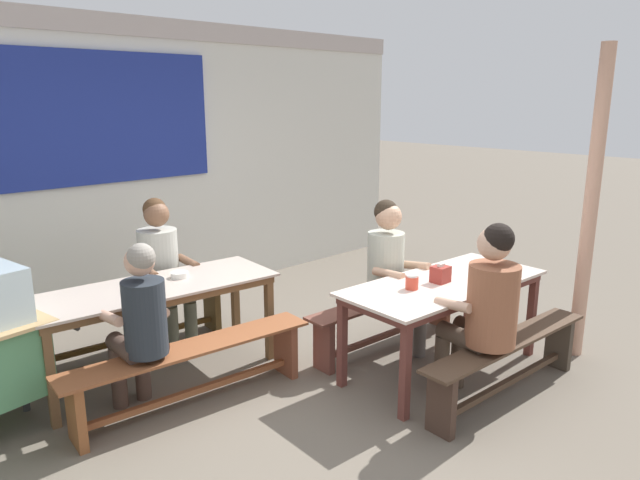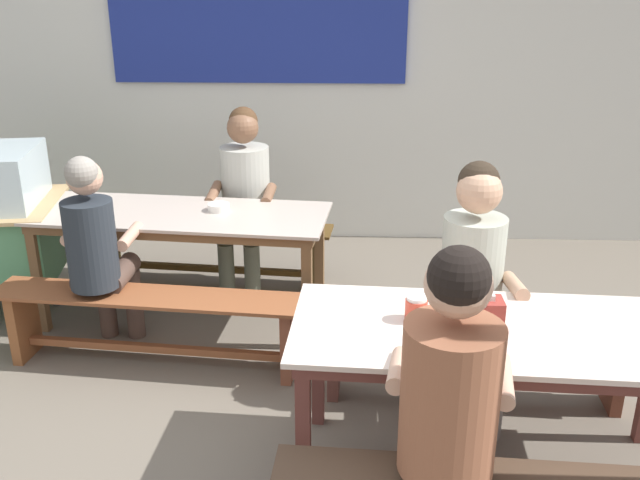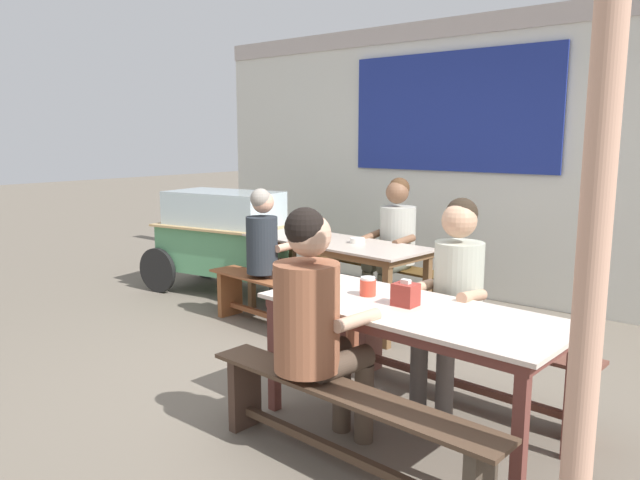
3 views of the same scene
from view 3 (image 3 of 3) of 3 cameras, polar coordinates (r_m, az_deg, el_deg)
ground_plane at (r=4.51m, az=-0.38°, el=-12.65°), size 40.00×40.00×0.00m
backdrop_wall at (r=6.64m, az=15.54°, el=7.91°), size 7.49×0.23×2.95m
dining_table_far at (r=5.66m, az=1.25°, el=-0.81°), size 1.95×0.86×0.76m
dining_table_near at (r=3.52m, az=8.60°, el=-7.45°), size 1.81×0.85×0.76m
bench_far_back at (r=6.19m, az=5.07°, el=-3.57°), size 1.84×0.45×0.46m
bench_far_front at (r=5.34m, az=-3.21°, el=-5.69°), size 1.88×0.47×0.46m
bench_near_back at (r=4.13m, az=13.19°, el=-10.62°), size 1.74×0.34×0.46m
bench_near_front at (r=3.21m, az=2.19°, el=-16.49°), size 1.78×0.34×0.46m
food_cart at (r=6.79m, az=-9.10°, el=0.59°), size 1.87×1.09×1.12m
person_right_near_table at (r=3.96m, az=12.49°, el=-4.36°), size 0.43×0.54×1.34m
person_near_front at (r=3.23m, az=-0.48°, el=-7.07°), size 0.50×0.59×1.37m
person_left_back_turned at (r=5.53m, az=-4.91°, el=-0.78°), size 0.40×0.52×1.27m
person_center_facing at (r=5.87m, az=6.96°, el=0.27°), size 0.47×0.59×1.33m
tissue_box at (r=3.52m, az=8.05°, el=-5.08°), size 0.13×0.12×0.15m
condiment_jar at (r=3.71m, az=4.53°, el=-4.38°), size 0.10×0.10×0.11m
soup_bowl at (r=5.53m, az=3.54°, el=-0.04°), size 0.14×0.14×0.05m
wooden_support_post at (r=2.39m, az=24.29°, el=-1.28°), size 0.12×0.12×2.59m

